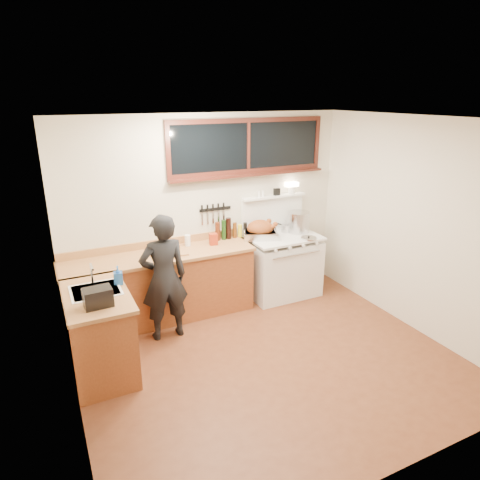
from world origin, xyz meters
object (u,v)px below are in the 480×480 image
vintage_stove (282,264)px  cutting_board (168,249)px  man (164,278)px  roast_turkey (260,231)px

vintage_stove → cutting_board: (-1.68, 0.01, 0.49)m
vintage_stove → man: vintage_stove is taller
man → roast_turkey: (1.55, 0.49, 0.23)m
vintage_stove → man: 1.95m
cutting_board → roast_turkey: roast_turkey is taller
vintage_stove → roast_turkey: 0.63m
vintage_stove → cutting_board: size_ratio=3.46×
cutting_board → roast_turkey: bearing=2.3°
roast_turkey → man: bearing=-162.4°
cutting_board → vintage_stove: bearing=-0.4°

